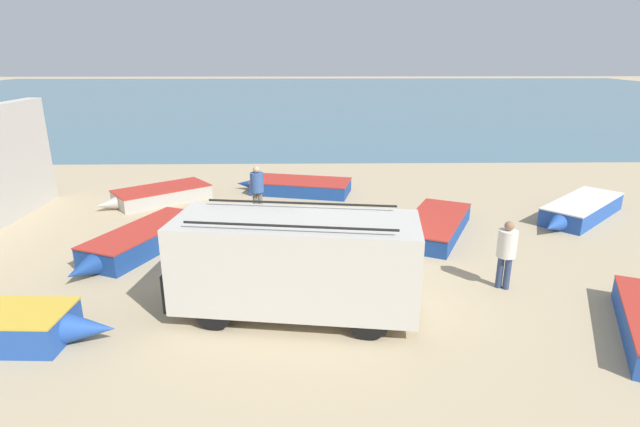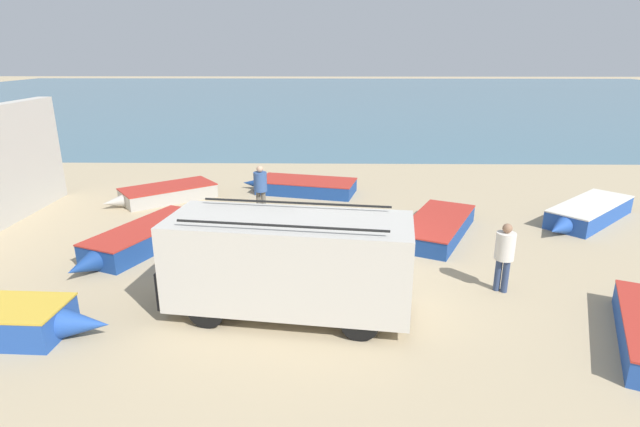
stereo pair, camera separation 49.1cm
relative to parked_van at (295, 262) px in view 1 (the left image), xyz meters
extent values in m
plane|color=tan|center=(1.33, 2.96, -1.18)|extent=(200.00, 200.00, 0.00)
cube|color=#477084|center=(1.33, 54.96, -1.18)|extent=(120.00, 80.00, 0.01)
cube|color=beige|center=(0.03, 0.00, 0.02)|extent=(5.26, 2.60, 1.85)
cube|color=black|center=(-2.52, 0.34, -0.49)|extent=(0.34, 1.78, 0.83)
cube|color=#1E232D|center=(-2.44, 0.33, 0.57)|extent=(0.29, 1.69, 0.59)
cylinder|color=black|center=(-1.63, -0.62, -0.80)|extent=(0.80, 0.32, 0.77)
cylinder|color=black|center=(-1.41, 1.04, -0.80)|extent=(0.80, 0.32, 0.77)
cylinder|color=black|center=(1.47, -1.04, -0.80)|extent=(0.80, 0.32, 0.77)
cylinder|color=black|center=(1.69, 0.61, -0.80)|extent=(0.80, 0.32, 0.77)
cylinder|color=black|center=(-0.07, -0.75, 1.07)|extent=(4.11, 0.61, 0.05)
cylinder|color=black|center=(0.13, 0.74, 1.07)|extent=(4.11, 0.61, 0.05)
cube|color=navy|center=(-0.04, 9.54, -0.94)|extent=(4.04, 2.50, 0.49)
cone|color=navy|center=(-2.27, 10.06, -0.94)|extent=(0.91, 0.64, 0.47)
cube|color=#B22D23|center=(-0.04, 9.54, -0.76)|extent=(0.55, 1.55, 0.05)
cube|color=#B22D23|center=(-0.04, 9.54, -0.67)|extent=(4.08, 2.52, 0.04)
cube|color=#234CA3|center=(9.56, 6.32, -0.90)|extent=(3.80, 3.66, 0.57)
cone|color=#234CA3|center=(7.80, 4.68, -0.90)|extent=(1.00, 0.98, 0.54)
cube|color=silver|center=(9.56, 6.32, -0.68)|extent=(0.98, 1.04, 0.05)
cube|color=silver|center=(9.56, 6.32, -0.60)|extent=(3.84, 3.70, 0.04)
cube|color=navy|center=(4.18, 4.79, -0.93)|extent=(3.03, 4.09, 0.50)
cone|color=navy|center=(5.20, 6.88, -0.93)|extent=(0.80, 0.97, 0.48)
cube|color=#B22D23|center=(4.18, 4.79, -0.74)|extent=(1.33, 0.79, 0.05)
cube|color=#B22D23|center=(4.18, 4.79, -0.66)|extent=(3.06, 4.14, 0.04)
cube|color=navy|center=(-4.41, 3.75, -0.89)|extent=(2.71, 4.01, 0.58)
cone|color=navy|center=(-5.30, 1.62, -0.89)|extent=(0.83, 0.98, 0.55)
cube|color=#B22D23|center=(-4.41, 3.75, -0.66)|extent=(1.23, 0.67, 0.05)
cube|color=#B22D23|center=(-4.41, 3.75, -0.58)|extent=(2.74, 4.05, 0.04)
cone|color=#234CA3|center=(-3.91, -1.11, -0.87)|extent=(0.96, 0.63, 0.59)
cube|color=#ADA89E|center=(-5.25, 8.52, -0.94)|extent=(3.61, 3.28, 0.49)
cone|color=#ADA89E|center=(-6.87, 7.30, -0.94)|extent=(0.86, 0.81, 0.46)
cube|color=#B22D23|center=(-5.25, 8.52, -0.76)|extent=(1.05, 1.30, 0.05)
cube|color=#B22D23|center=(-5.25, 8.52, -0.67)|extent=(3.65, 3.31, 0.04)
cylinder|color=#5B564C|center=(-1.57, 6.77, -0.77)|extent=(0.16, 0.16, 0.83)
cylinder|color=#5B564C|center=(-1.40, 6.77, -0.77)|extent=(0.16, 0.16, 0.83)
cylinder|color=#335189|center=(-1.48, 6.77, -0.02)|extent=(0.45, 0.45, 0.66)
sphere|color=tan|center=(-1.48, 6.77, 0.43)|extent=(0.23, 0.23, 0.23)
cylinder|color=navy|center=(4.98, 1.03, -0.77)|extent=(0.15, 0.15, 0.82)
cylinder|color=navy|center=(4.83, 1.12, -0.77)|extent=(0.15, 0.15, 0.82)
cylinder|color=silver|center=(4.91, 1.07, -0.04)|extent=(0.44, 0.44, 0.65)
sphere|color=#8C664C|center=(4.91, 1.07, 0.39)|extent=(0.22, 0.22, 0.22)
camera|label=1|loc=(0.34, -9.64, 4.23)|focal=28.00mm
camera|label=2|loc=(0.83, -9.64, 4.23)|focal=28.00mm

